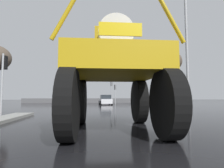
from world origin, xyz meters
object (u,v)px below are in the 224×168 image
object	(u,v)px
streetlight_near_right	(188,44)
traffic_signal_far_left	(115,89)
sedan_ahead	(105,100)
traffic_signal_far_right	(111,87)
traffic_signal_near_left	(4,71)
traffic_signal_near_right	(159,77)
bare_tree_right	(169,62)
oversize_sprayer	(114,74)

from	to	relation	value
streetlight_near_right	traffic_signal_far_left	bearing A→B (deg)	101.21
sedan_ahead	traffic_signal_far_right	size ratio (longest dim) A/B	1.07
traffic_signal_near_left	traffic_signal_near_right	bearing A→B (deg)	0.03
traffic_signal_far_right	bare_tree_right	xyz separation A→B (m)	(7.13, -6.35, 3.01)
oversize_sprayer	bare_tree_right	size ratio (longest dim) A/B	0.75
traffic_signal_near_right	bare_tree_right	bearing A→B (deg)	63.25
traffic_signal_far_right	bare_tree_right	bearing A→B (deg)	-41.69
traffic_signal_near_left	streetlight_near_right	size ratio (longest dim) A/B	0.43
traffic_signal_near_right	oversize_sprayer	bearing A→B (deg)	-126.81
traffic_signal_far_left	traffic_signal_near_left	bearing A→B (deg)	-117.28
oversize_sprayer	traffic_signal_near_right	distance (m)	6.08
traffic_signal_near_left	bare_tree_right	world-z (taller)	bare_tree_right
streetlight_near_right	sedan_ahead	bearing A→B (deg)	107.20
traffic_signal_near_left	streetlight_near_right	bearing A→B (deg)	2.08
sedan_ahead	bare_tree_right	size ratio (longest dim) A/B	0.57
bare_tree_right	traffic_signal_far_left	bearing A→B (deg)	135.72
traffic_signal_near_left	traffic_signal_far_right	size ratio (longest dim) A/B	0.98
traffic_signal_far_right	traffic_signal_near_left	bearing A→B (deg)	-115.68
traffic_signal_far_left	traffic_signal_far_right	xyz separation A→B (m)	(-0.61, -0.01, 0.46)
sedan_ahead	traffic_signal_near_left	distance (m)	18.24
traffic_signal_near_right	traffic_signal_far_right	distance (m)	17.43
traffic_signal_near_right	traffic_signal_far_left	size ratio (longest dim) A/B	1.06
oversize_sprayer	traffic_signal_far_right	world-z (taller)	oversize_sprayer
sedan_ahead	traffic_signal_near_left	bearing A→B (deg)	153.02
oversize_sprayer	traffic_signal_far_right	xyz separation A→B (m)	(2.04, 22.20, 0.79)
traffic_signal_far_left	streetlight_near_right	distance (m)	17.44
sedan_ahead	bare_tree_right	world-z (taller)	bare_tree_right
oversize_sprayer	traffic_signal_near_left	distance (m)	7.99
traffic_signal_near_right	streetlight_near_right	size ratio (longest dim) A/B	0.39
oversize_sprayer	streetlight_near_right	distance (m)	8.51
sedan_ahead	traffic_signal_far_right	bearing A→B (deg)	-56.09
traffic_signal_far_left	traffic_signal_far_right	world-z (taller)	traffic_signal_far_right
traffic_signal_near_left	streetlight_near_right	xyz separation A→B (m)	(12.31, 0.45, 2.16)
oversize_sprayer	traffic_signal_near_left	world-z (taller)	oversize_sprayer
traffic_signal_near_left	bare_tree_right	size ratio (longest dim) A/B	0.53
traffic_signal_far_left	sedan_ahead	bearing A→B (deg)	-154.31
traffic_signal_far_right	streetlight_near_right	xyz separation A→B (m)	(3.96, -16.91, 2.11)
sedan_ahead	bare_tree_right	xyz separation A→B (m)	(8.16, -5.57, 5.16)
traffic_signal_near_right	bare_tree_right	distance (m)	12.75
sedan_ahead	traffic_signal_near_right	distance (m)	16.88
sedan_ahead	traffic_signal_near_right	xyz separation A→B (m)	(2.62, -16.57, 1.85)
sedan_ahead	streetlight_near_right	world-z (taller)	streetlight_near_right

